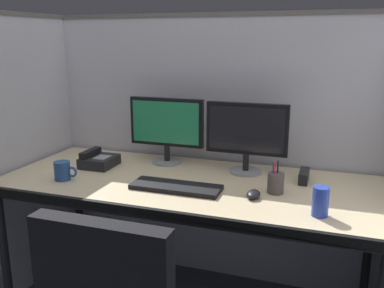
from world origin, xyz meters
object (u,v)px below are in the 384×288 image
monitor_left (166,126)px  soda_can (320,202)px  desk_phone (98,160)px  desk (188,191)px  red_stapler (304,176)px  pen_cup (276,183)px  coffee_mug (63,171)px  keyboard_main (176,187)px  computer_mouse (253,194)px  monitor_right (247,133)px

monitor_left → soda_can: bearing=-29.6°
soda_can → desk_phone: size_ratio=0.64×
desk → red_stapler: (0.55, 0.19, 0.08)m
desk_phone → pen_cup: size_ratio=1.23×
desk_phone → red_stapler: 1.11m
pen_cup → monitor_left: bearing=156.4°
soda_can → coffee_mug: soda_can is taller
soda_can → pen_cup: 0.29m
keyboard_main → soda_can: soda_can is taller
red_stapler → pen_cup: size_ratio=0.97×
desk → computer_mouse: 0.37m
monitor_left → desk_phone: monitor_left is taller
desk_phone → coffee_mug: bearing=-99.6°
monitor_right → coffee_mug: (-0.85, -0.41, -0.17)m
desk → keyboard_main: bearing=-99.0°
monitor_left → coffee_mug: bearing=-130.5°
computer_mouse → coffee_mug: bearing=-176.1°
monitor_left → computer_mouse: (0.57, -0.38, -0.20)m
monitor_right → soda_can: 0.63m
monitor_left → desk_phone: (-0.34, -0.18, -0.18)m
monitor_right → monitor_left: bearing=175.8°
desk → monitor_left: size_ratio=4.42×
desk → computer_mouse: bearing=-17.3°
computer_mouse → coffee_mug: 0.96m
red_stapler → monitor_right: bearing=171.5°
monitor_left → red_stapler: (0.77, -0.08, -0.19)m
desk_phone → red_stapler: desk_phone is taller
desk → desk_phone: size_ratio=10.00×
coffee_mug → pen_cup: size_ratio=0.82×
pen_cup → desk: bearing=178.1°
monitor_left → red_stapler: monitor_left is taller
monitor_right → soda_can: bearing=-48.9°
monitor_right → keyboard_main: (-0.26, -0.36, -0.20)m
monitor_left → pen_cup: monitor_left is taller
coffee_mug → monitor_right: bearing=26.1°
monitor_right → coffee_mug: monitor_right is taller
desk_phone → monitor_left: bearing=28.7°
soda_can → keyboard_main: bearing=171.3°
computer_mouse → pen_cup: bearing=48.4°
keyboard_main → coffee_mug: bearing=-174.4°
pen_cup → desk_phone: bearing=174.1°
desk_phone → desk: bearing=-9.0°
soda_can → red_stapler: (-0.09, 0.41, -0.03)m
keyboard_main → pen_cup: 0.47m
monitor_left → keyboard_main: (0.21, -0.39, -0.20)m
red_stapler → computer_mouse: bearing=-122.8°
keyboard_main → monitor_right: bearing=54.1°
monitor_right → pen_cup: (0.19, -0.25, -0.17)m
desk_phone → keyboard_main: bearing=-20.8°
monitor_right → pen_cup: size_ratio=2.79×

